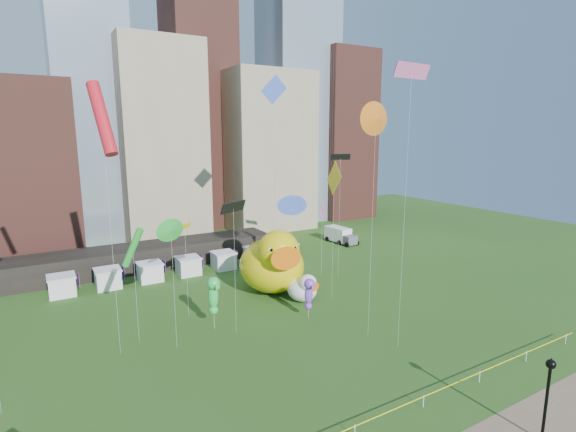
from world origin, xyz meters
TOP-DOWN VIEW (x-y plane):
  - skyline at (2.25, 61.06)m, footprint 101.00×23.00m
  - pavilion at (-4.00, 42.00)m, footprint 38.00×6.00m
  - vendor_tents at (1.02, 36.00)m, footprint 33.24×2.80m
  - caution_tape at (0.00, 0.00)m, footprint 50.00×0.06m
  - big_duck at (7.59, 24.48)m, footprint 9.22×11.12m
  - small_duck at (9.12, 20.31)m, footprint 3.30×4.41m
  - seahorse_green at (-1.94, 18.76)m, footprint 1.30×1.62m
  - seahorse_purple at (7.11, 16.05)m, footprint 1.20×1.46m
  - lamppost at (9.72, -6.00)m, footprint 0.57×0.57m
  - box_truck at (28.77, 39.47)m, footprint 2.90×6.32m
  - kite_1 at (10.74, 7.25)m, footprint 3.82×0.78m
  - kite_2 at (17.82, 25.42)m, footprint 2.36×1.39m
  - kite_3 at (-8.78, 19.70)m, footprint 2.09×1.61m
  - kite_4 at (12.47, 19.48)m, footprint 0.85×3.68m
  - kite_5 at (9.75, 27.97)m, footprint 3.46×0.03m
  - kite_6 at (9.77, 10.10)m, footprint 2.85×1.20m
  - kite_8 at (-10.62, 18.39)m, footprint 1.87×3.58m
  - kite_9 at (16.19, 26.94)m, footprint 2.83×3.46m
  - kite_10 at (-0.37, 17.22)m, footprint 3.02×1.92m
  - kite_11 at (-6.14, 16.97)m, footprint 1.84×1.04m
  - kite_12 at (-3.21, 22.82)m, footprint 1.64×1.32m
  - kite_13 at (8.86, 22.38)m, footprint 2.23×0.97m

SIDE VIEW (x-z plane):
  - caution_tape at x=0.00m, z-range 0.23..1.13m
  - vendor_tents at x=1.02m, z-range -0.09..2.31m
  - box_truck at x=28.77m, z-range 0.04..2.65m
  - small_duck at x=9.12m, z-range -0.14..3.24m
  - pavilion at x=-4.00m, z-range 0.00..3.20m
  - seahorse_purple at x=7.11m, z-range 0.79..5.10m
  - lamppost at x=9.72m, z-range 0.61..6.13m
  - seahorse_green at x=-1.94m, z-range 1.05..6.28m
  - big_duck at x=7.59m, z-range -0.33..7.67m
  - kite_9 at x=16.19m, z-range 3.97..13.15m
  - kite_3 at x=-8.78m, z-range 3.50..14.07m
  - kite_12 at x=-3.21m, z-range 4.50..14.27m
  - kite_11 at x=-6.14m, z-range 4.78..16.28m
  - kite_13 at x=8.86m, z-range 4.75..16.52m
  - kite_10 at x=-0.37m, z-range 5.70..18.19m
  - kite_4 at x=12.47m, z-range 5.80..21.39m
  - kite_2 at x=17.82m, z-range 7.48..23.46m
  - kite_8 at x=-10.62m, z-range 8.34..30.90m
  - kite_6 at x=9.77m, z-range 9.13..30.28m
  - skyline at x=2.25m, z-range -12.56..55.44m
  - kite_5 at x=9.75m, z-range 10.53..35.83m
  - kite_1 at x=10.74m, z-range 11.25..35.15m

